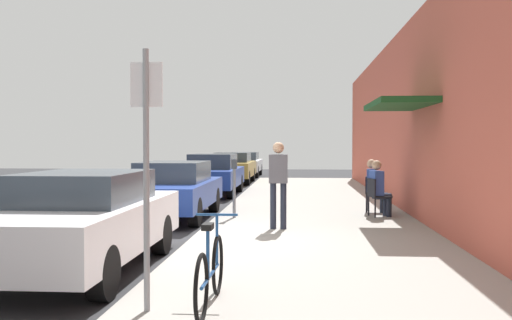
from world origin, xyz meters
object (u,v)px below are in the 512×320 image
(seated_patron_0, at_px, (379,186))
(seated_patron_1, at_px, (374,184))
(parked_car_0, at_px, (82,220))
(parked_car_4, at_px, (244,164))
(parking_meter, at_px, (234,184))
(parked_car_2, at_px, (213,174))
(bicycle_0, at_px, (210,273))
(cafe_chair_1, at_px, (371,191))
(parked_car_3, at_px, (233,167))
(cafe_chair_0, at_px, (376,195))
(pedestrian_standing, at_px, (278,178))
(parked_car_1, at_px, (173,189))
(street_sign, at_px, (146,159))

(seated_patron_0, xyz_separation_m, seated_patron_1, (-0.00, 0.86, 0.00))
(parked_car_0, relative_size, parked_car_4, 1.00)
(parking_meter, bearing_deg, seated_patron_0, 7.09)
(parked_car_0, height_order, parked_car_2, parked_car_2)
(seated_patron_1, bearing_deg, bicycle_0, -108.11)
(parked_car_4, relative_size, cafe_chair_1, 5.06)
(parked_car_3, xyz_separation_m, parking_meter, (1.55, -12.96, 0.16))
(cafe_chair_0, bearing_deg, seated_patron_0, 15.66)
(seated_patron_0, relative_size, pedestrian_standing, 0.76)
(seated_patron_1, bearing_deg, cafe_chair_0, -93.75)
(parked_car_2, bearing_deg, bicycle_0, -81.42)
(parking_meter, bearing_deg, parked_car_1, 157.43)
(parked_car_2, relative_size, parked_car_4, 1.00)
(parked_car_2, relative_size, street_sign, 1.69)
(parking_meter, bearing_deg, street_sign, -90.40)
(parked_car_1, xyz_separation_m, parked_car_4, (0.00, 17.65, -0.00))
(parking_meter, relative_size, pedestrian_standing, 0.78)
(parking_meter, xyz_separation_m, cafe_chair_1, (3.23, 1.28, -0.26))
(parked_car_2, xyz_separation_m, cafe_chair_0, (4.78, -6.55, -0.11))
(parked_car_0, height_order, seated_patron_0, seated_patron_0)
(parked_car_1, height_order, seated_patron_1, seated_patron_1)
(parked_car_4, bearing_deg, pedestrian_standing, -82.56)
(parked_car_0, relative_size, seated_patron_0, 3.41)
(parked_car_2, relative_size, parked_car_3, 1.00)
(street_sign, xyz_separation_m, cafe_chair_0, (3.28, 7.61, -1.02))
(seated_patron_1, bearing_deg, parked_car_2, 130.46)
(cafe_chair_1, bearing_deg, bicycle_0, -107.72)
(street_sign, bearing_deg, parking_meter, 89.60)
(parking_meter, bearing_deg, pedestrian_standing, -57.66)
(seated_patron_1, bearing_deg, parked_car_3, 112.49)
(parked_car_3, relative_size, cafe_chair_0, 5.06)
(seated_patron_1, height_order, pedestrian_standing, pedestrian_standing)
(seated_patron_0, height_order, seated_patron_1, same)
(parking_meter, bearing_deg, bicycle_0, -85.45)
(parked_car_2, bearing_deg, pedestrian_standing, -73.15)
(parked_car_4, distance_m, seated_patron_0, 18.53)
(parked_car_2, xyz_separation_m, parked_car_4, (0.00, 11.35, -0.03))
(parked_car_4, xyz_separation_m, cafe_chair_0, (4.78, -17.90, -0.08))
(parking_meter, xyz_separation_m, seated_patron_1, (3.29, 1.27, -0.07))
(parked_car_3, xyz_separation_m, bicycle_0, (2.11, -20.02, -0.25))
(street_sign, relative_size, cafe_chair_1, 2.99)
(bicycle_0, bearing_deg, seated_patron_0, 69.96)
(parked_car_0, relative_size, parked_car_3, 1.00)
(seated_patron_1, bearing_deg, street_sign, -111.47)
(parked_car_4, relative_size, seated_patron_0, 3.41)
(seated_patron_1, bearing_deg, parked_car_4, 105.86)
(parked_car_4, height_order, street_sign, street_sign)
(cafe_chair_0, distance_m, seated_patron_0, 0.20)
(parked_car_4, bearing_deg, parked_car_3, -90.00)
(street_sign, distance_m, cafe_chair_1, 9.16)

